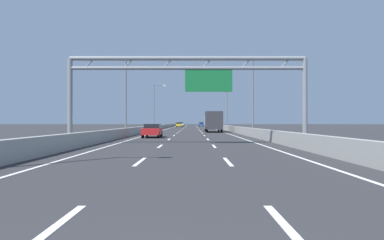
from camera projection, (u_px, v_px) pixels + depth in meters
ground_plane at (192, 127)px, 101.76m from camera, size 260.00×260.00×0.00m
lane_dash_left_0 at (52, 230)px, 5.26m from camera, size 0.16×3.00×0.01m
lane_dash_left_1 at (141, 162)px, 14.26m from camera, size 0.16×3.00×0.01m
lane_dash_left_2 at (161, 146)px, 23.26m from camera, size 0.16×3.00×0.01m
lane_dash_left_3 at (170, 139)px, 32.26m from camera, size 0.16×3.00×0.01m
lane_dash_left_4 at (175, 135)px, 41.26m from camera, size 0.16×3.00×0.01m
lane_dash_left_5 at (178, 133)px, 50.26m from camera, size 0.16×3.00×0.01m
lane_dash_left_6 at (180, 131)px, 59.26m from camera, size 0.16×3.00×0.01m
lane_dash_left_7 at (182, 130)px, 68.26m from camera, size 0.16×3.00×0.01m
lane_dash_left_8 at (183, 129)px, 77.26m from camera, size 0.16×3.00×0.01m
lane_dash_left_9 at (184, 128)px, 86.26m from camera, size 0.16×3.00×0.01m
lane_dash_left_10 at (185, 128)px, 95.26m from camera, size 0.16×3.00×0.01m
lane_dash_left_11 at (186, 127)px, 104.26m from camera, size 0.16×3.00×0.01m
lane_dash_left_12 at (186, 127)px, 113.26m from camera, size 0.16×3.00×0.01m
lane_dash_left_13 at (187, 126)px, 122.26m from camera, size 0.16×3.00×0.01m
lane_dash_left_14 at (187, 126)px, 131.26m from camera, size 0.16×3.00×0.01m
lane_dash_left_15 at (187, 126)px, 140.26m from camera, size 0.16×3.00×0.01m
lane_dash_left_16 at (188, 126)px, 149.26m from camera, size 0.16×3.00×0.01m
lane_dash_left_17 at (188, 125)px, 158.26m from camera, size 0.16×3.00×0.01m
lane_dash_right_0 at (290, 230)px, 5.25m from camera, size 0.16×3.00×0.01m
lane_dash_right_1 at (229, 162)px, 14.25m from camera, size 0.16×3.00×0.01m
lane_dash_right_2 at (215, 146)px, 23.25m from camera, size 0.16×3.00×0.01m
lane_dash_right_3 at (209, 139)px, 32.25m from camera, size 0.16×3.00×0.01m
lane_dash_right_4 at (205, 135)px, 41.25m from camera, size 0.16×3.00×0.01m
lane_dash_right_5 at (203, 133)px, 50.25m from camera, size 0.16×3.00×0.01m
lane_dash_right_6 at (201, 131)px, 59.25m from camera, size 0.16×3.00×0.01m
lane_dash_right_7 at (200, 130)px, 68.25m from camera, size 0.16×3.00×0.01m
lane_dash_right_8 at (199, 129)px, 77.25m from camera, size 0.16×3.00×0.01m
lane_dash_right_9 at (199, 128)px, 86.25m from camera, size 0.16×3.00×0.01m
lane_dash_right_10 at (198, 128)px, 95.25m from camera, size 0.16×3.00×0.01m
lane_dash_right_11 at (198, 127)px, 104.25m from camera, size 0.16×3.00×0.01m
lane_dash_right_12 at (197, 127)px, 113.25m from camera, size 0.16×3.00×0.01m
lane_dash_right_13 at (197, 126)px, 122.25m from camera, size 0.16×3.00×0.01m
lane_dash_right_14 at (197, 126)px, 131.25m from camera, size 0.16×3.00×0.01m
lane_dash_right_15 at (196, 126)px, 140.25m from camera, size 0.16×3.00×0.01m
lane_dash_right_16 at (196, 126)px, 149.25m from camera, size 0.16×3.00×0.01m
lane_dash_right_17 at (196, 125)px, 158.25m from camera, size 0.16×3.00×0.01m
edge_line_left at (171, 128)px, 89.77m from camera, size 0.16×176.00×0.01m
edge_line_right at (212, 128)px, 89.75m from camera, size 0.16×176.00×0.01m
barrier_left at (170, 125)px, 111.77m from camera, size 0.45×220.00×0.95m
barrier_right at (213, 125)px, 111.74m from camera, size 0.45×220.00×0.95m
sign_gantry at (191, 77)px, 25.05m from camera, size 17.26×0.36×6.36m
streetlamp_left_mid at (129, 91)px, 42.22m from camera, size 2.58×0.28×9.50m
streetlamp_right_mid at (252, 91)px, 42.18m from camera, size 2.58×0.28×9.50m
streetlamp_left_far at (156, 104)px, 73.37m from camera, size 2.58×0.28×9.50m
streetlamp_right_far at (227, 104)px, 73.34m from camera, size 2.58×0.28×9.50m
white_car at (182, 124)px, 127.11m from camera, size 1.76×4.45×1.44m
red_car at (153, 130)px, 36.33m from camera, size 1.79×4.29×1.41m
yellow_car at (180, 125)px, 107.67m from camera, size 1.76×4.70×1.43m
blue_car at (202, 124)px, 123.42m from camera, size 1.71×4.24×1.43m
box_truck at (214, 121)px, 55.11m from camera, size 2.48×8.04×3.21m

